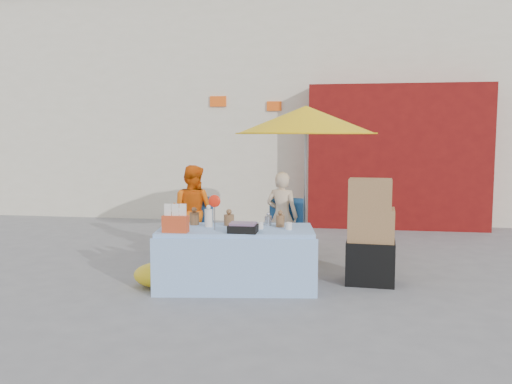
% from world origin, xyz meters
% --- Properties ---
extents(ground, '(80.00, 80.00, 0.00)m').
position_xyz_m(ground, '(0.00, 0.00, 0.00)').
color(ground, slate).
rests_on(ground, ground).
extents(backdrop, '(14.00, 8.00, 7.80)m').
position_xyz_m(backdrop, '(0.52, 7.52, 3.10)').
color(backdrop, silver).
rests_on(backdrop, ground).
extents(market_table, '(1.84, 1.05, 1.05)m').
position_xyz_m(market_table, '(0.05, -0.12, 0.34)').
color(market_table, '#98C5F3').
rests_on(market_table, ground).
extents(chair_left, '(0.58, 0.57, 0.85)m').
position_xyz_m(chair_left, '(-0.83, 1.14, 0.26)').
color(chair_left, navy).
rests_on(chair_left, ground).
extents(chair_right, '(0.58, 0.57, 0.85)m').
position_xyz_m(chair_right, '(0.42, 1.14, 0.26)').
color(chair_right, navy).
rests_on(chair_right, ground).
extents(vendor_orange, '(0.72, 0.62, 1.29)m').
position_xyz_m(vendor_orange, '(-0.84, 1.28, 0.64)').
color(vendor_orange, '#F0600C').
rests_on(vendor_orange, ground).
extents(vendor_beige, '(0.50, 0.39, 1.21)m').
position_xyz_m(vendor_beige, '(0.41, 1.28, 0.60)').
color(vendor_beige, beige).
rests_on(vendor_beige, ground).
extents(umbrella, '(1.90, 1.90, 2.09)m').
position_xyz_m(umbrella, '(0.71, 1.43, 1.89)').
color(umbrella, gray).
rests_on(umbrella, ground).
extents(box_stack, '(0.57, 0.48, 1.20)m').
position_xyz_m(box_stack, '(1.54, 0.29, 0.56)').
color(box_stack, black).
rests_on(box_stack, ground).
extents(tarp_bundle, '(0.74, 0.67, 0.28)m').
position_xyz_m(tarp_bundle, '(-0.78, -0.24, 0.14)').
color(tarp_bundle, gold).
rests_on(tarp_bundle, ground).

